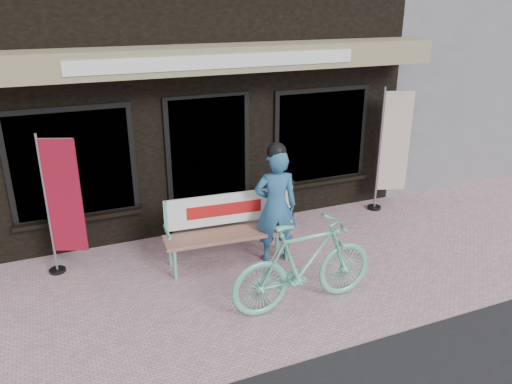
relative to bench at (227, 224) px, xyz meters
name	(u,v)px	position (x,y,z in m)	size (l,w,h in m)	color
ground	(258,287)	(0.12, -0.85, -0.57)	(70.00, 70.00, 0.00)	#CA9AA7
storefront	(159,28)	(0.12, 4.11, 2.42)	(7.00, 6.77, 6.00)	black
neighbor_right_near	(470,28)	(8.62, 4.65, 2.23)	(10.00, 7.00, 5.60)	slate
bench	(227,224)	(0.00, 0.00, 0.00)	(1.83, 0.59, 0.97)	#65C7A8
person	(276,204)	(0.64, -0.24, 0.29)	(0.68, 0.53, 1.75)	#285C8A
bicycle	(304,264)	(0.47, -1.42, -0.01)	(0.53, 1.87, 1.13)	#65C7A8
nobori_red	(62,204)	(-2.10, 0.52, 0.44)	(0.58, 0.32, 1.97)	gray
nobori_cream	(392,148)	(3.28, 0.69, 0.55)	(0.64, 0.33, 2.18)	gray
menu_stand	(281,206)	(1.14, 0.61, -0.14)	(0.43, 0.14, 0.84)	black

